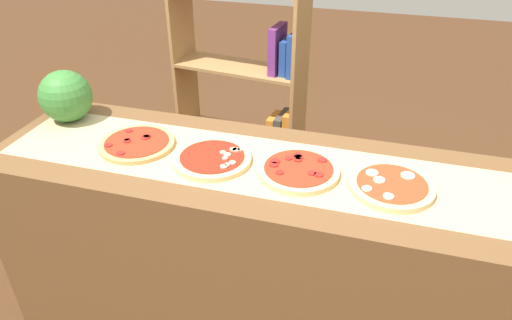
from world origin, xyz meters
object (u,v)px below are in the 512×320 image
object	(u,v)px
watermelon	(66,96)
pizza_pepperoni_0	(137,143)
pizza_pepperoni_2	(298,170)
pizza_mozzarella_3	(391,186)
bookshelf	(255,114)
pizza_mushroom_1	(213,159)

from	to	relation	value
watermelon	pizza_pepperoni_0	bearing A→B (deg)	-18.18
pizza_pepperoni_2	watermelon	distance (m)	1.06
pizza_mozzarella_3	pizza_pepperoni_0	bearing A→B (deg)	178.65
pizza_pepperoni_2	bookshelf	world-z (taller)	bookshelf
pizza_pepperoni_0	pizza_mushroom_1	distance (m)	0.33
pizza_pepperoni_0	pizza_mushroom_1	size ratio (longest dim) A/B	1.01
watermelon	pizza_mozzarella_3	bearing A→B (deg)	-6.32
pizza_mozzarella_3	bookshelf	distance (m)	1.34
pizza_pepperoni_0	watermelon	distance (m)	0.42
pizza_pepperoni_2	pizza_mozzarella_3	distance (m)	0.33
pizza_pepperoni_0	bookshelf	size ratio (longest dim) A/B	0.22
watermelon	bookshelf	distance (m)	1.14
pizza_pepperoni_2	bookshelf	distance (m)	1.17
watermelon	pizza_mushroom_1	bearing A→B (deg)	-12.11
pizza_pepperoni_0	pizza_mozzarella_3	size ratio (longest dim) A/B	1.02
pizza_mushroom_1	pizza_pepperoni_2	xyz separation A→B (m)	(0.32, 0.01, 0.00)
pizza_pepperoni_0	watermelon	xyz separation A→B (m)	(-0.39, 0.13, 0.10)
pizza_pepperoni_0	pizza_pepperoni_2	bearing A→B (deg)	-1.34
pizza_pepperoni_0	pizza_mozzarella_3	distance (m)	0.98
pizza_mushroom_1	pizza_mozzarella_3	xyz separation A→B (m)	(0.65, 0.00, 0.00)
pizza_pepperoni_0	pizza_pepperoni_2	xyz separation A→B (m)	(0.65, -0.02, 0.00)
pizza_mozzarella_3	watermelon	world-z (taller)	watermelon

